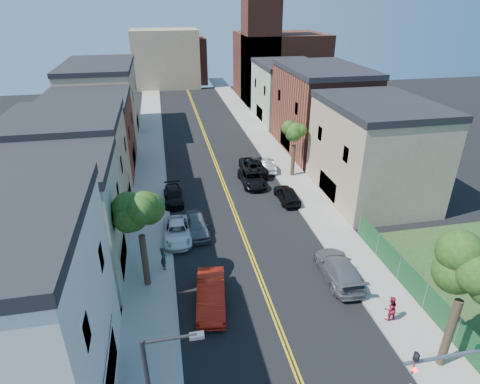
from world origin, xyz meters
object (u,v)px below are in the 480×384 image
black_suv_lane (252,178)px  pedestrian_left (164,258)px  red_sedan (211,295)px  black_car_right (287,194)px  silver_car_right (267,165)px  black_car_left (173,196)px  grey_car_left (197,225)px  grey_car_right (339,269)px  dark_car_right_far (253,166)px  white_pickup (177,232)px  pedestrian_right (390,308)px

black_suv_lane → pedestrian_left: size_ratio=2.82×
red_sedan → black_car_right: 16.13m
silver_car_right → black_car_left: bearing=30.8°
black_car_left → black_car_right: 11.18m
grey_car_left → pedestrian_left: pedestrian_left is taller
black_car_right → silver_car_right: 7.78m
pedestrian_left → black_car_right: bearing=-58.1°
grey_car_right → pedestrian_left: bearing=-13.0°
grey_car_left → dark_car_right_far: bearing=54.9°
white_pickup → grey_car_left: (1.70, 0.57, 0.08)m
grey_car_right → silver_car_right: grey_car_right is taller
red_sedan → pedestrian_right: pedestrian_right is taller
black_car_left → black_car_right: (11.00, -2.02, 0.09)m
pedestrian_left → pedestrian_right: 15.71m
black_car_left → dark_car_right_far: dark_car_right_far is taller
black_car_left → silver_car_right: 12.42m
pedestrian_right → grey_car_right: bearing=-76.4°
grey_car_left → grey_car_right: grey_car_right is taller
red_sedan → grey_car_right: red_sedan is taller
grey_car_left → silver_car_right: 15.14m
grey_car_right → pedestrian_left: size_ratio=3.11×
grey_car_left → black_car_right: bearing=22.0°
black_car_right → white_pickup: bearing=22.4°
grey_car_left → dark_car_right_far: (7.60, 11.75, 0.07)m
grey_car_left → black_car_left: size_ratio=0.99×
black_car_right → pedestrian_left: size_ratio=2.43×
silver_car_right → pedestrian_left: bearing=56.8°
red_sedan → white_pickup: red_sedan is taller
white_pickup → grey_car_left: 1.79m
pedestrian_left → grey_car_left: bearing=-36.0°
red_sedan → silver_car_right: (9.30, 20.95, -0.17)m
dark_car_right_far → white_pickup: bearing=56.8°
black_suv_lane → grey_car_right: bearing=-82.4°
black_car_right → dark_car_right_far: size_ratio=0.74×
grey_car_right → pedestrian_left: pedestrian_left is taller
red_sedan → black_suv_lane: 18.86m
grey_car_left → pedestrian_left: 5.46m
white_pickup → pedestrian_left: pedestrian_left is taller
dark_car_right_far → pedestrian_left: 19.45m
pedestrian_right → black_car_left: bearing=-59.6°
grey_car_left → black_car_left: bearing=103.1°
black_car_right → black_suv_lane: bearing=-61.4°
red_sedan → white_pickup: (-1.70, 8.43, -0.16)m
white_pickup → silver_car_right: bearing=50.5°
pedestrian_left → dark_car_right_far: bearing=-36.5°
white_pickup → pedestrian_left: (-1.20, -4.05, 0.37)m
red_sedan → grey_car_left: red_sedan is taller
white_pickup → black_car_left: 6.76m
grey_car_left → dark_car_right_far: 13.99m
dark_car_right_far → silver_car_right: bearing=-169.3°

